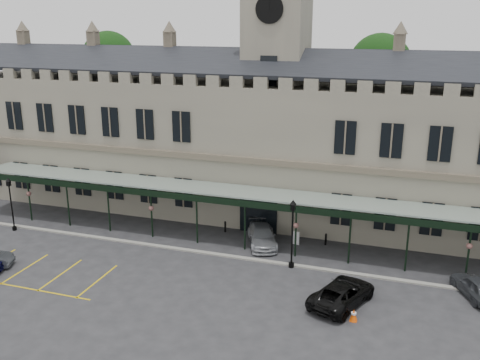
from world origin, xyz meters
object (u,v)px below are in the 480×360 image
(lamp_post_mid, at_px, (292,228))
(car_right_a, at_px, (477,287))
(lamp_post_left, at_px, (11,199))
(car_van, at_px, (342,293))
(traffic_cone, at_px, (354,315))
(car_taxi, at_px, (262,236))
(sign_board, at_px, (295,238))
(clock_tower, at_px, (276,69))
(station_building, at_px, (275,145))

(lamp_post_mid, xyz_separation_m, car_right_a, (12.31, -0.50, -2.32))
(car_right_a, bearing_deg, lamp_post_left, -25.50)
(car_van, bearing_deg, lamp_post_left, 13.56)
(lamp_post_left, bearing_deg, traffic_cone, -10.50)
(lamp_post_mid, height_order, car_taxi, lamp_post_mid)
(traffic_cone, bearing_deg, car_taxi, 132.19)
(lamp_post_left, relative_size, car_van, 0.86)
(traffic_cone, height_order, sign_board, sign_board)
(clock_tower, distance_m, car_right_a, 23.46)
(lamp_post_mid, distance_m, car_taxi, 5.12)
(station_building, height_order, sign_board, station_building)
(traffic_cone, relative_size, car_van, 0.14)
(sign_board, height_order, car_taxi, car_taxi)
(traffic_cone, distance_m, car_taxi, 12.36)
(lamp_post_left, relative_size, car_taxi, 0.92)
(station_building, distance_m, car_right_a, 20.69)
(lamp_post_mid, xyz_separation_m, car_taxi, (-3.16, 3.29, -2.33))
(clock_tower, bearing_deg, sign_board, -61.84)
(car_right_a, bearing_deg, car_taxi, -39.23)
(car_taxi, bearing_deg, station_building, 75.48)
(lamp_post_left, xyz_separation_m, car_taxi, (20.85, 3.75, -2.02))
(traffic_cone, bearing_deg, car_van, 117.84)
(sign_board, xyz_separation_m, car_taxi, (-2.54, -0.82, 0.20))
(clock_tower, bearing_deg, car_right_a, -34.29)
(lamp_post_left, relative_size, traffic_cone, 6.14)
(station_building, height_order, lamp_post_left, station_building)
(sign_board, bearing_deg, station_building, 129.95)
(lamp_post_left, bearing_deg, station_building, 29.21)
(traffic_cone, height_order, car_right_a, car_right_a)
(sign_board, bearing_deg, lamp_post_left, -157.46)
(traffic_cone, relative_size, car_right_a, 0.17)
(clock_tower, distance_m, lamp_post_left, 25.03)
(car_taxi, bearing_deg, car_right_a, -36.06)
(lamp_post_left, distance_m, car_right_a, 36.38)
(clock_tower, bearing_deg, lamp_post_left, -150.60)
(station_building, relative_size, lamp_post_mid, 11.62)
(station_building, relative_size, lamp_post_left, 12.91)
(lamp_post_left, distance_m, car_van, 28.52)
(lamp_post_mid, xyz_separation_m, car_van, (4.20, -4.09, -2.31))
(sign_board, height_order, car_right_a, car_right_a)
(clock_tower, xyz_separation_m, car_taxi, (1.00, -7.43, -12.38))
(lamp_post_mid, distance_m, traffic_cone, 8.25)
(sign_board, bearing_deg, car_taxi, -150.56)
(lamp_post_left, height_order, sign_board, lamp_post_left)
(station_building, relative_size, car_van, 11.16)
(clock_tower, height_order, traffic_cone, clock_tower)
(lamp_post_left, bearing_deg, car_taxi, 10.20)
(station_building, bearing_deg, car_taxi, -82.25)
(lamp_post_left, relative_size, car_right_a, 1.07)
(car_right_a, bearing_deg, lamp_post_mid, -27.77)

